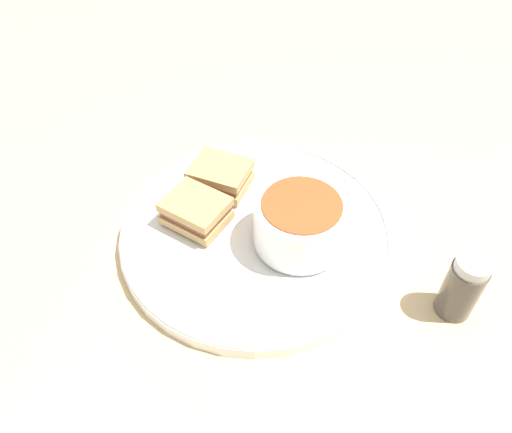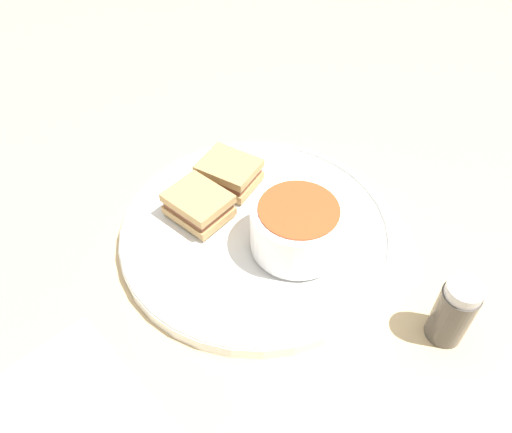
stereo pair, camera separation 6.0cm
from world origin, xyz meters
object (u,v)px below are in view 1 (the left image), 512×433
object	(u,v)px
sandwich_half_far	(196,211)
salt_shaker	(462,287)
spoon	(314,184)
sandwich_half_near	(221,176)
soup_bowl	(300,222)

from	to	relation	value
sandwich_half_far	salt_shaker	xyz separation A→B (m)	(-0.31, 0.05, 0.00)
spoon	sandwich_half_near	distance (m)	0.12
sandwich_half_near	salt_shaker	size ratio (longest dim) A/B	0.98
spoon	sandwich_half_near	size ratio (longest dim) A/B	1.21
soup_bowl	sandwich_half_near	size ratio (longest dim) A/B	1.32
sandwich_half_near	sandwich_half_far	size ratio (longest dim) A/B	0.92
soup_bowl	salt_shaker	xyz separation A→B (m)	(-0.18, 0.05, -0.01)
soup_bowl	sandwich_half_far	distance (m)	0.13
soup_bowl	salt_shaker	bearing A→B (deg)	165.02
soup_bowl	sandwich_half_far	xyz separation A→B (m)	(0.13, -0.01, -0.01)
soup_bowl	sandwich_half_far	bearing A→B (deg)	-2.74
sandwich_half_near	salt_shaker	distance (m)	0.32
soup_bowl	spoon	bearing A→B (deg)	-93.54
spoon	salt_shaker	xyz separation A→B (m)	(-0.17, 0.14, 0.02)
soup_bowl	spoon	xyz separation A→B (m)	(-0.01, -0.10, -0.03)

